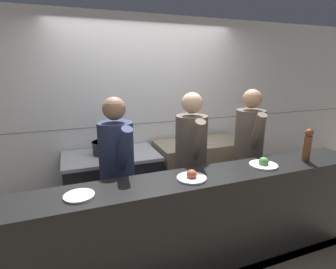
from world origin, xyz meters
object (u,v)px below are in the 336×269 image
Objects in this scene: oven_range at (113,187)px; plated_dish_appetiser at (192,177)px; stock_pot at (105,147)px; pepper_mill at (308,144)px; plated_dish_dessert at (263,164)px; chef_sous at (191,161)px; mixing_bowl_steel at (185,141)px; chef_head_cook at (117,171)px; chefs_knife at (203,144)px; plated_dish_main at (79,196)px; chef_line at (248,151)px.

oven_range is 1.47m from plated_dish_appetiser.
stock_pot is 2.29m from pepper_mill.
plated_dish_dessert is at bearing -43.84° from oven_range.
stock_pot is at bearing 148.41° from chef_sous.
plated_dish_dessert is (0.28, -1.22, 0.06)m from mixing_bowl_steel.
chef_head_cook is (-1.05, -0.69, -0.03)m from mixing_bowl_steel.
mixing_bowl_steel is at bearing 81.86° from chef_sous.
plated_dish_main reaches higher than chefs_knife.
chef_head_cook is at bearing -160.24° from chef_line.
chefs_knife is at bearing 116.33° from pepper_mill.
plated_dish_main is at bearing -144.01° from chef_sous.
chefs_knife is at bearing 34.22° from plated_dish_main.
chef_sous is (0.76, -0.70, 0.50)m from oven_range.
oven_range is 0.86m from chef_head_cook.
chefs_knife reaches higher than oven_range.
chefs_knife is at bearing -8.16° from stock_pot.
chef_head_cook is (-1.33, 0.53, -0.09)m from plated_dish_dessert.
chef_line is at bearing 110.10° from pepper_mill.
plated_dish_main is (-1.65, -1.12, 0.09)m from chefs_knife.
chef_sous reaches higher than chef_head_cook.
plated_dish_dessert is at bearing 2.04° from plated_dish_appetiser.
chef_head_cook reaches higher than plated_dish_main.
chef_sous is at bearing 24.84° from plated_dish_main.
plated_dish_appetiser is 0.15× the size of chef_head_cook.
chefs_knife is 0.74m from chef_sous.
stock_pot is 1.06m from mixing_bowl_steel.
chef_sous is (-0.52, 0.53, -0.08)m from plated_dish_dessert.
pepper_mill is (0.56, -1.14, 0.25)m from chefs_knife.
plated_dish_main is at bearing -145.78° from chefs_knife.
chef_line reaches higher than plated_dish_dessert.
mixing_bowl_steel is at bearing 67.93° from plated_dish_appetiser.
stock_pot is at bearing 136.24° from plated_dish_dessert.
chef_head_cook is at bearing -146.59° from mixing_bowl_steel.
plated_dish_appetiser is at bearing -67.12° from stock_pot.
chefs_knife is (0.22, -0.11, -0.04)m from mixing_bowl_steel.
chef_sous reaches higher than pepper_mill.
pepper_mill is at bearing -0.42° from plated_dish_appetiser.
pepper_mill is at bearing -52.22° from chef_line.
mixing_bowl_steel is (1.06, -0.07, -0.01)m from stock_pot.
stock_pot is (-0.06, 0.05, 0.52)m from oven_range.
plated_dish_dessert is at bearing 0.61° from plated_dish_main.
stock_pot is 1.77m from chef_line.
plated_dish_main is 0.88× the size of plated_dish_appetiser.
plated_dish_dessert is at bearing -30.78° from chef_head_cook.
chef_sous reaches higher than plated_dish_dessert.
plated_dish_appetiser is 0.76× the size of pepper_mill.
chef_head_cook reaches higher than pepper_mill.
chef_line is at bearing -22.52° from oven_range.
pepper_mill is at bearing -57.86° from mixing_bowl_steel.
stock_pot is at bearing 171.84° from chefs_knife.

